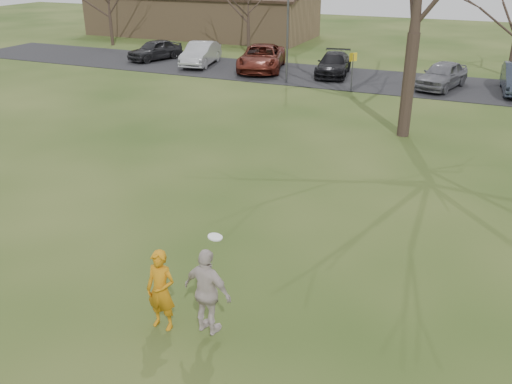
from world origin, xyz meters
TOP-DOWN VIEW (x-y plane):
  - ground at (0.00, 0.00)m, footprint 120.00×120.00m
  - parking_strip at (0.00, 25.00)m, footprint 62.00×6.50m
  - player_defender at (-0.38, 0.04)m, footprint 0.64×0.42m
  - car_0 at (-17.03, 25.60)m, footprint 2.87×4.40m
  - car_1 at (-13.12, 25.11)m, footprint 2.41×4.82m
  - car_2 at (-8.70, 25.17)m, footprint 3.98×6.17m
  - car_3 at (-4.03, 25.52)m, footprint 2.52×4.80m
  - car_4 at (2.51, 24.47)m, footprint 2.80×4.61m
  - catching_play at (0.70, 0.03)m, footprint 1.12×0.61m
  - building at (-20.00, 38.00)m, footprint 20.60×8.50m
  - lamp_post at (-6.00, 22.50)m, footprint 0.34×0.34m
  - sign_yellow at (-2.00, 22.00)m, footprint 0.35×0.35m
  - small_tree_row at (4.38, 30.06)m, footprint 55.00×5.90m

SIDE VIEW (x-z plane):
  - ground at x=0.00m, z-range 0.00..0.00m
  - parking_strip at x=0.00m, z-range 0.00..0.04m
  - car_3 at x=-4.03m, z-range 0.04..1.37m
  - car_0 at x=-17.03m, z-range 0.04..1.43m
  - car_4 at x=2.51m, z-range 0.04..1.51m
  - car_1 at x=-13.12m, z-range 0.04..1.56m
  - car_2 at x=-8.70m, z-range 0.04..1.62m
  - player_defender at x=-0.38m, z-range 0.00..1.76m
  - catching_play at x=0.70m, z-range 0.03..2.25m
  - sign_yellow at x=-2.00m, z-range 0.41..2.49m
  - building at x=-20.00m, z-range -0.64..4.50m
  - small_tree_row at x=4.38m, z-range -0.36..8.14m
  - lamp_post at x=-6.00m, z-range 0.83..7.10m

